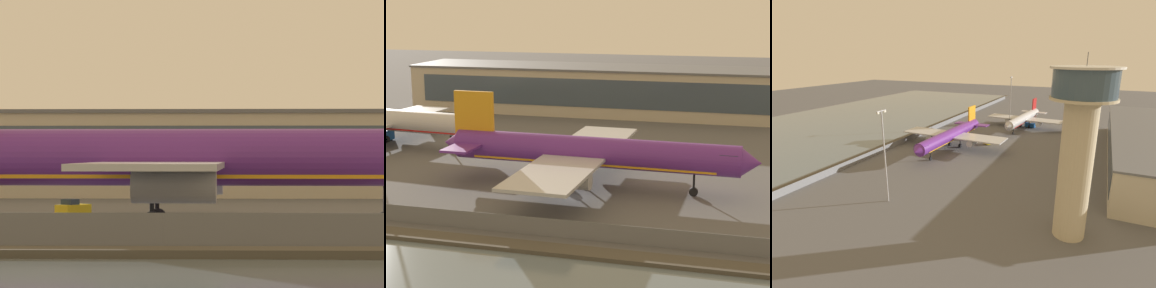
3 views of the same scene
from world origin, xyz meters
The scene contains 7 objects.
ground_plane centered at (0.00, 0.00, 0.00)m, with size 500.00×500.00×0.00m, color #565659.
shoreline_seawall centered at (0.00, -20.50, 0.25)m, with size 320.00×3.00×0.50m.
perimeter_fence centered at (0.00, -16.00, 1.14)m, with size 280.00×0.10×2.28m.
cargo_jet_purple centered at (0.50, 5.59, 5.40)m, with size 49.51×42.41×14.15m.
passenger_jet_silver centered at (-44.53, 23.23, 5.02)m, with size 44.35×38.13×13.15m.
baggage_tug centered at (-9.88, 16.45, 0.81)m, with size 3.14×3.54×1.80m.
terminal_building centered at (-13.66, 71.50, 5.88)m, with size 94.82×19.57×11.74m.
Camera 2 is at (23.70, -85.80, 27.89)m, focal length 60.00 mm.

